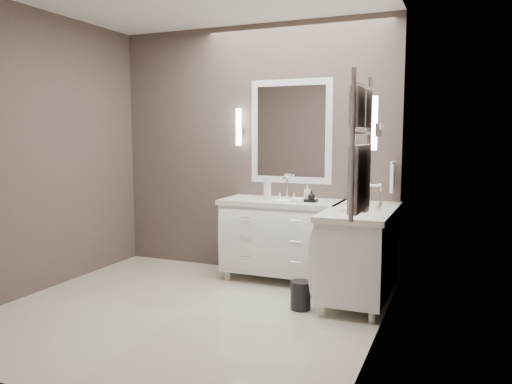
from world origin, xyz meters
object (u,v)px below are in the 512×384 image
at_px(vanity_right, 360,248).
at_px(vanity_back, 282,234).
at_px(waste_bin, 301,295).
at_px(towel_ladder, 360,154).

bearing_deg(vanity_right, vanity_back, 159.62).
xyz_separation_m(vanity_right, waste_bin, (-0.43, -0.45, -0.36)).
xyz_separation_m(vanity_back, towel_ladder, (1.10, -1.63, 0.91)).
relative_size(towel_ladder, waste_bin, 3.60).
xyz_separation_m(vanity_back, vanity_right, (0.88, -0.33, 0.00)).
bearing_deg(vanity_right, towel_ladder, -80.16).
xyz_separation_m(towel_ladder, waste_bin, (-0.65, 0.85, -1.27)).
bearing_deg(waste_bin, vanity_right, 46.49).
bearing_deg(vanity_back, vanity_right, -20.38).
height_order(vanity_back, waste_bin, vanity_back).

